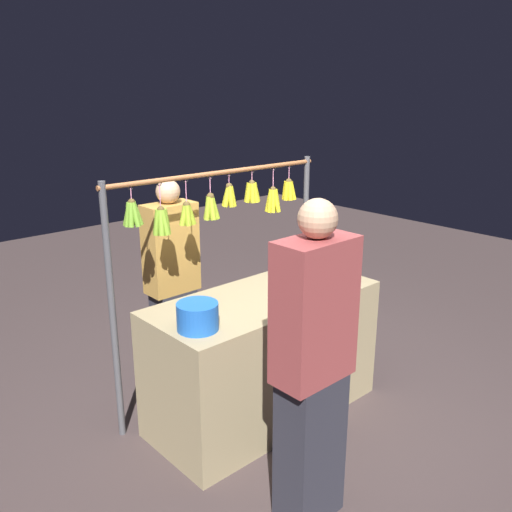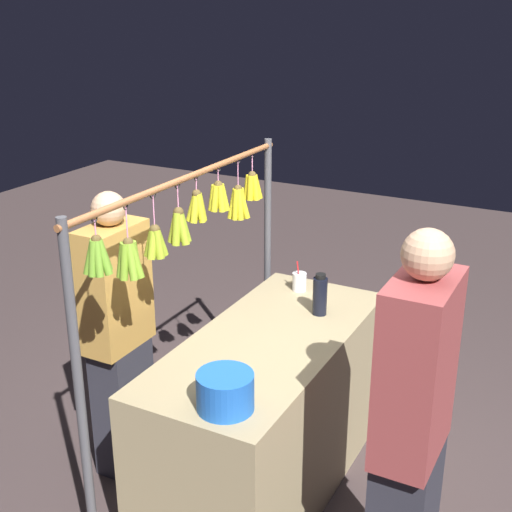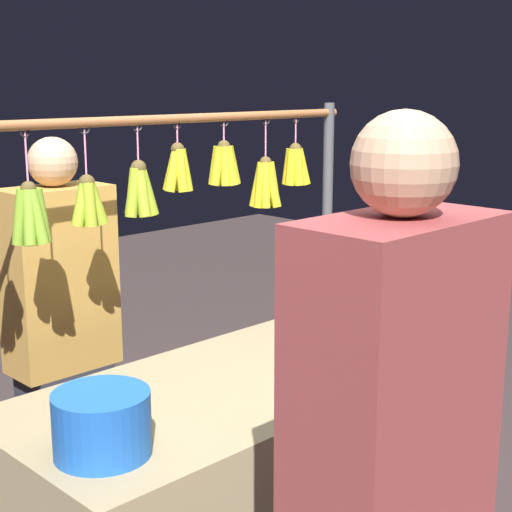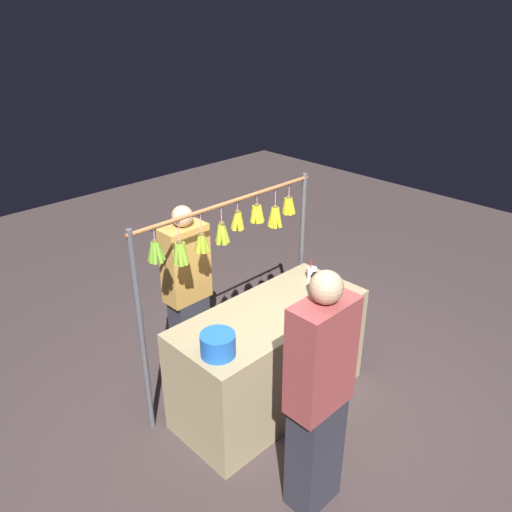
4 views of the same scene
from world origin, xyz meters
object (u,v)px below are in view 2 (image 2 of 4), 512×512
(water_bottle, at_px, (320,295))
(customer_person, at_px, (410,443))
(blue_bucket, at_px, (225,391))
(drink_cup, at_px, (299,282))
(vendor_person, at_px, (119,340))

(water_bottle, bearing_deg, customer_person, 40.91)
(blue_bucket, height_order, drink_cup, drink_cup)
(vendor_person, xyz_separation_m, customer_person, (0.27, 1.66, 0.07))
(blue_bucket, relative_size, customer_person, 0.14)
(water_bottle, bearing_deg, drink_cup, -136.57)
(water_bottle, height_order, vendor_person, vendor_person)
(customer_person, bearing_deg, water_bottle, -139.09)
(water_bottle, xyz_separation_m, drink_cup, (-0.24, -0.23, -0.06))
(water_bottle, xyz_separation_m, blue_bucket, (1.04, 0.01, -0.03))
(water_bottle, relative_size, vendor_person, 0.14)
(blue_bucket, bearing_deg, vendor_person, -115.34)
(vendor_person, bearing_deg, drink_cup, 141.66)
(vendor_person, bearing_deg, blue_bucket, 64.66)
(vendor_person, distance_m, customer_person, 1.68)
(blue_bucket, xyz_separation_m, vendor_person, (-0.43, -0.92, -0.18))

